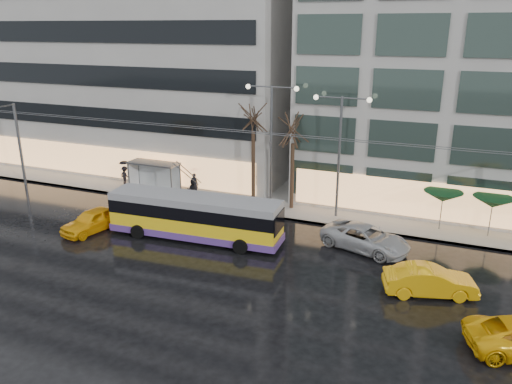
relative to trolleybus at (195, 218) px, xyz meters
The scene contains 19 objects.
ground 4.00m from the trolleybus, 81.88° to the right, with size 140.00×140.00×0.00m, color black.
sidewalk 10.68m from the trolleybus, 76.20° to the left, with size 80.00×10.00×0.15m, color gray.
kerb 6.06m from the trolleybus, 64.67° to the left, with size 80.00×0.10×0.15m, color slate.
building_left 23.83m from the trolleybus, 135.33° to the left, with size 34.00×14.00×22.00m, color #A29F9B.
trolleybus is the anchor object (origin of this frame).
catenary 5.32m from the trolleybus, 70.13° to the left, with size 42.24×5.12×7.00m.
bus_shelter 10.52m from the trolleybus, 138.38° to the left, with size 4.20×1.60×2.51m.
street_lamp_near 8.81m from the trolleybus, 70.38° to the left, with size 3.96×0.36×9.03m.
street_lamp_far 11.20m from the trolleybus, 43.29° to the left, with size 3.96×0.36×8.53m.
tree_a 9.29m from the trolleybus, 81.97° to the left, with size 3.20×3.20×8.40m.
tree_b 9.86m from the trolleybus, 61.73° to the left, with size 3.20×3.20×7.70m.
parasol_a 16.29m from the trolleybus, 26.65° to the left, with size 2.50×2.50×2.65m.
parasol_b 19.01m from the trolleybus, 22.59° to the left, with size 2.50×2.50×2.65m.
taxi_a 7.15m from the trolleybus, 168.27° to the right, with size 1.79×4.45×1.52m, color #FAAF0D.
taxi_b 14.61m from the trolleybus, ahead, with size 1.61×4.62×1.52m, color #FFB40D.
sedan_silver 10.76m from the trolleybus, 13.41° to the left, with size 2.51×5.44×1.51m, color #B3B4B8.
pedestrian_a 8.56m from the trolleybus, 119.14° to the left, with size 1.00×1.02×2.19m.
pedestrian_b 7.37m from the trolleybus, 120.71° to the left, with size 0.98×0.90×1.63m.
pedestrian_c 13.37m from the trolleybus, 145.36° to the left, with size 1.15×1.01×2.11m.
Camera 1 is at (14.32, -22.31, 13.10)m, focal length 35.00 mm.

